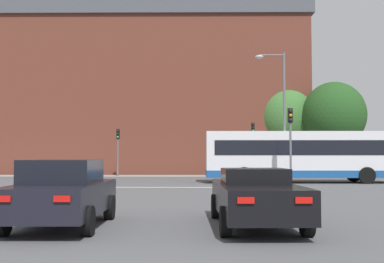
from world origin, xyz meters
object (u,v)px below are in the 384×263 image
Objects in this scene: bus_crossing_lead at (301,155)px; street_lamp_junction at (280,105)px; traffic_light_far_left at (118,144)px; pedestrian_walking_east at (210,165)px; pedestrian_waiting at (316,163)px; traffic_light_far_right at (253,140)px; car_saloon_left at (63,193)px; car_roadster_right at (255,196)px; traffic_light_near_right at (290,134)px.

bus_crossing_lead is 1.48× the size of street_lamp_junction.
traffic_light_far_left is 2.43× the size of pedestrian_walking_east.
street_lamp_junction reaches higher than pedestrian_waiting.
traffic_light_far_right reaches higher than bus_crossing_lead.
bus_crossing_lead reaches higher than car_saloon_left.
car_saloon_left is 0.98× the size of traffic_light_far_right.
car_roadster_right is 3.09× the size of pedestrian_walking_east.
traffic_light_near_right is 0.54× the size of street_lamp_junction.
bus_crossing_lead is at bearing 33.79° from street_lamp_junction.
car_saloon_left is 0.37× the size of bus_crossing_lead.
pedestrian_waiting is at bearing 65.42° from street_lamp_junction.
traffic_light_far_left is at bearing 96.22° from car_saloon_left.
traffic_light_far_left is 16.25m from pedestrian_waiting.
traffic_light_far_right is at bearing 92.23° from street_lamp_junction.
traffic_light_far_left is (-11.70, 12.95, -0.26)m from traffic_light_near_right.
pedestrian_waiting is at bearing -4.73° from traffic_light_far_right.
bus_crossing_lead is at bearing -111.82° from pedestrian_walking_east.
traffic_light_far_right is (11.14, 0.00, 0.32)m from traffic_light_far_left.
traffic_light_near_right is 14.56m from pedestrian_walking_east.
traffic_light_far_right reaches higher than pedestrian_waiting.
street_lamp_junction is 12.66m from pedestrian_walking_east.
car_roadster_right is 15.75m from traffic_light_near_right.
traffic_light_far_right is 2.45× the size of pedestrian_waiting.
traffic_light_far_left reaches higher than pedestrian_waiting.
car_roadster_right is at bearing -101.72° from street_lamp_junction.
bus_crossing_lead is (5.09, 18.53, 0.99)m from car_roadster_right.
pedestrian_walking_east is (4.25, 29.13, 0.13)m from car_saloon_left.
car_roadster_right is (4.54, 0.16, -0.09)m from car_saloon_left.
car_roadster_right is 0.62× the size of street_lamp_junction.
pedestrian_walking_east is (-3.53, 0.88, -2.02)m from traffic_light_far_right.
traffic_light_far_left reaches higher than bus_crossing_lead.
bus_crossing_lead is (9.63, 18.69, 0.90)m from car_saloon_left.
street_lamp_junction is (-0.15, 2.43, 1.87)m from traffic_light_near_right.
car_roadster_right is at bearing -104.09° from traffic_light_near_right.
pedestrian_waiting is at bearing 70.39° from traffic_light_near_right.
pedestrian_waiting reaches higher than car_saloon_left.
traffic_light_far_left is 7.85m from pedestrian_walking_east.
traffic_light_far_right is at bearing -63.10° from pedestrian_walking_east.
car_roadster_right is at bearing -96.57° from traffic_light_far_right.
traffic_light_near_right is at bearing -122.61° from pedestrian_walking_east.
pedestrian_waiting is (4.47, 12.54, -1.83)m from traffic_light_near_right.
car_saloon_left is 1.12× the size of traffic_light_far_left.
pedestrian_walking_east is at bearing 109.05° from street_lamp_junction.
traffic_light_near_right is 12.97m from traffic_light_far_right.
car_saloon_left is at bearing -147.39° from pedestrian_walking_east.
car_saloon_left is 1.00× the size of traffic_light_near_right.
traffic_light_far_right reaches higher than traffic_light_near_right.
street_lamp_junction is (3.64, 17.56, 4.05)m from car_roadster_right.
traffic_light_far_right is (-0.56, 12.95, 0.05)m from traffic_light_near_right.
bus_crossing_lead is 9.70m from pedestrian_waiting.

